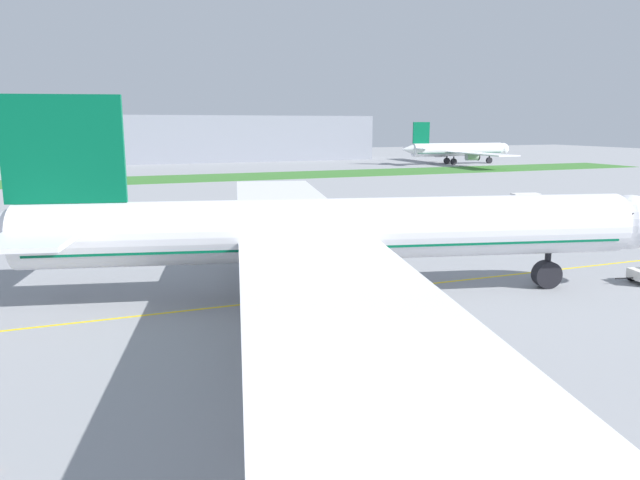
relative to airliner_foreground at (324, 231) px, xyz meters
name	(u,v)px	position (x,y,z in m)	size (l,w,h in m)	color
ground_plane	(324,297)	(-0.02, -0.12, -5.76)	(600.00, 600.00, 0.00)	gray
apron_taxi_line	(322,296)	(-0.02, 0.31, -5.75)	(280.00, 0.36, 0.01)	yellow
grass_median_strip	(163,179)	(-0.02, 118.69, -5.71)	(320.00, 24.00, 0.10)	#38722D
airliner_foreground	(324,231)	(0.00, 0.00, 0.00)	(59.58, 97.78, 16.95)	white
ground_crew_wingwalker_port	(353,409)	(-6.88, -21.40, -4.81)	(0.52, 0.36, 1.56)	black
service_truck_baggage_loader	(528,202)	(51.29, 34.77, -4.11)	(6.43, 3.42, 3.12)	white
parked_airliner_far_centre	(456,150)	(109.23, 142.93, -0.53)	(44.66, 70.40, 15.41)	white
terminal_building	(222,139)	(31.93, 191.85, 3.24)	(123.65, 20.00, 18.00)	gray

